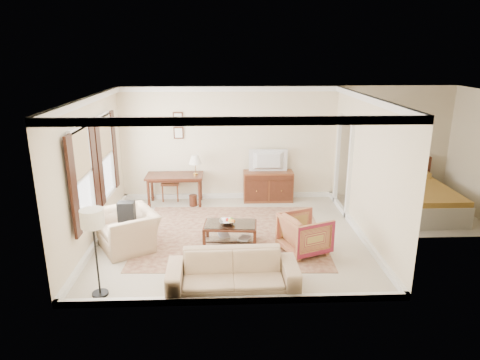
{
  "coord_description": "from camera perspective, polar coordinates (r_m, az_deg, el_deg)",
  "views": [
    {
      "loc": [
        -0.14,
        -8.22,
        3.76
      ],
      "look_at": [
        0.2,
        0.3,
        1.15
      ],
      "focal_mm": 32.0,
      "sensor_mm": 36.0,
      "label": 1
    }
  ],
  "objects": [
    {
      "name": "sideboard",
      "position": [
        11.04,
        3.75,
        -0.81
      ],
      "size": [
        1.26,
        0.49,
        0.78
      ],
      "primitive_type": "cube",
      "color": "brown",
      "rests_on": "room_shell"
    },
    {
      "name": "desk_lamp",
      "position": [
        10.65,
        -5.98,
        2.01
      ],
      "size": [
        0.32,
        0.32,
        0.5
      ],
      "primitive_type": null,
      "color": "silver",
      "rests_on": "writing_desk"
    },
    {
      "name": "fruit_bowl",
      "position": [
        8.53,
        -1.78,
        -5.5
      ],
      "size": [
        0.42,
        0.42,
        0.1
      ],
      "primitive_type": "imported",
      "color": "silver",
      "rests_on": "coffee_table"
    },
    {
      "name": "window_front",
      "position": [
        8.25,
        -20.27,
        0.39
      ],
      "size": [
        0.12,
        1.56,
        1.8
      ],
      "primitive_type": null,
      "color": "#CCB284",
      "rests_on": "room_shell"
    },
    {
      "name": "room_shell",
      "position": [
        8.33,
        -1.31,
        8.1
      ],
      "size": [
        5.51,
        5.01,
        2.91
      ],
      "color": "beige",
      "rests_on": "ground"
    },
    {
      "name": "framed_prints",
      "position": [
        10.91,
        -8.23,
        7.23
      ],
      "size": [
        0.25,
        0.04,
        0.68
      ],
      "primitive_type": null,
      "color": "#492215",
      "rests_on": "room_shell"
    },
    {
      "name": "doorway",
      "position": [
        10.48,
        13.58,
        1.68
      ],
      "size": [
        0.1,
        1.12,
        2.25
      ],
      "primitive_type": null,
      "color": "white",
      "rests_on": "room_shell"
    },
    {
      "name": "rug",
      "position": [
        9.13,
        -1.19,
        -7.27
      ],
      "size": [
        3.94,
        3.41,
        0.01
      ],
      "primitive_type": "cube",
      "rotation": [
        0.0,
        0.0,
        -0.04
      ],
      "color": "#5C221E",
      "rests_on": "room_shell"
    },
    {
      "name": "window_rear",
      "position": [
        9.73,
        -17.5,
        3.09
      ],
      "size": [
        0.12,
        1.56,
        1.8
      ],
      "primitive_type": null,
      "color": "#CCB284",
      "rests_on": "room_shell"
    },
    {
      "name": "striped_armchair",
      "position": [
        8.33,
        8.65,
        -6.84
      ],
      "size": [
        1.01,
        1.04,
        0.84
      ],
      "primitive_type": "imported",
      "rotation": [
        0.0,
        0.0,
        1.96
      ],
      "color": "maroon",
      "rests_on": "room_shell"
    },
    {
      "name": "writing_desk",
      "position": [
        10.8,
        -8.7,
        0.13
      ],
      "size": [
        1.41,
        0.7,
        0.77
      ],
      "color": "#492215",
      "rests_on": "room_shell"
    },
    {
      "name": "tv",
      "position": [
        10.79,
        3.85,
        3.48
      ],
      "size": [
        0.93,
        0.54,
        0.12
      ],
      "primitive_type": "imported",
      "rotation": [
        0.0,
        0.0,
        3.14
      ],
      "color": "black",
      "rests_on": "sideboard"
    },
    {
      "name": "desk_chair",
      "position": [
        11.19,
        -9.26,
        -0.03
      ],
      "size": [
        0.51,
        0.51,
        1.05
      ],
      "primitive_type": null,
      "rotation": [
        0.0,
        0.0,
        -0.15
      ],
      "color": "brown",
      "rests_on": "room_shell"
    },
    {
      "name": "annex_bedroom",
      "position": [
        11.0,
        22.77,
        -2.48
      ],
      "size": [
        3.0,
        2.7,
        2.9
      ],
      "color": "beige",
      "rests_on": "ground"
    },
    {
      "name": "backpack",
      "position": [
        8.65,
        -14.91,
        -3.94
      ],
      "size": [
        0.32,
        0.38,
        0.4
      ],
      "primitive_type": "cube",
      "rotation": [
        0.0,
        0.0,
        -1.22
      ],
      "color": "black",
      "rests_on": "club_armchair"
    },
    {
      "name": "floor_lamp",
      "position": [
        6.9,
        -19.03,
        -5.66
      ],
      "size": [
        0.36,
        0.36,
        1.46
      ],
      "color": "black",
      "rests_on": "room_shell"
    },
    {
      "name": "club_armchair",
      "position": [
        8.67,
        -14.73,
        -5.65
      ],
      "size": [
        1.21,
        1.36,
        1.0
      ],
      "primitive_type": "imported",
      "rotation": [
        0.0,
        0.0,
        -1.05
      ],
      "color": "tan",
      "rests_on": "room_shell"
    },
    {
      "name": "book_a",
      "position": [
        8.67,
        -2.86,
        -7.43
      ],
      "size": [
        0.28,
        0.1,
        0.38
      ],
      "primitive_type": "imported",
      "rotation": [
        0.0,
        0.0,
        0.23
      ],
      "color": "brown",
      "rests_on": "coffee_table"
    },
    {
      "name": "book_b",
      "position": [
        8.61,
        -0.05,
        -7.62
      ],
      "size": [
        0.27,
        0.14,
        0.38
      ],
      "primitive_type": "imported",
      "rotation": [
        0.0,
        0.0,
        -0.42
      ],
      "color": "brown",
      "rests_on": "coffee_table"
    },
    {
      "name": "coffee_table",
      "position": [
        8.59,
        -1.3,
        -6.46
      ],
      "size": [
        1.09,
        0.7,
        0.44
      ],
      "rotation": [
        0.0,
        0.0,
        -0.09
      ],
      "color": "#492215",
      "rests_on": "room_shell"
    },
    {
      "name": "sofa",
      "position": [
        7.03,
        -0.98,
        -11.42
      ],
      "size": [
        2.13,
        0.66,
        0.83
      ],
      "primitive_type": "imported",
      "rotation": [
        0.0,
        0.0,
        0.02
      ],
      "color": "tan",
      "rests_on": "room_shell"
    }
  ]
}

